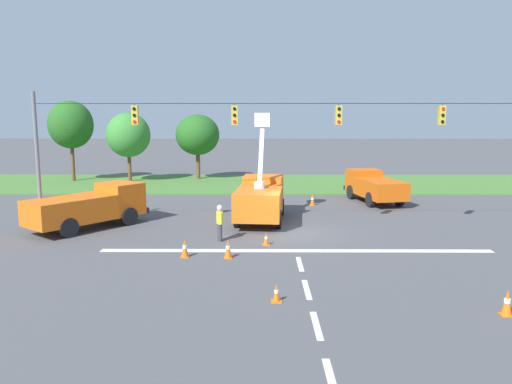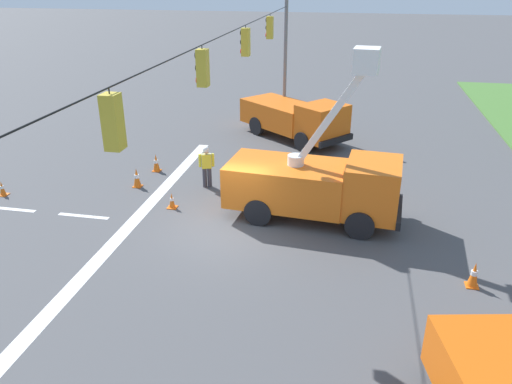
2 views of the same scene
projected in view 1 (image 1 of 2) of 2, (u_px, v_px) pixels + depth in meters
The scene contains 17 objects.
ground_plane at pixel (291, 232), 25.93m from camera, with size 200.00×200.00×0.00m, color #4C4C4F.
grass_verge at pixel (278, 183), 43.71m from camera, with size 56.00×12.00×0.10m, color #477533.
lane_markings at pixel (299, 260), 20.93m from camera, with size 17.60×15.25×0.01m.
signal_gantry at pixel (290, 144), 25.22m from camera, with size 26.20×0.33×7.20m.
tree_far_west at pixel (71, 125), 44.50m from camera, with size 3.94×3.94×7.26m.
tree_west at pixel (128, 135), 44.26m from camera, with size 3.87×4.09×6.21m.
tree_centre at pixel (198, 135), 45.98m from camera, with size 4.02×4.36×6.05m.
utility_truck_bucket_lift at pixel (261, 197), 28.55m from camera, with size 2.99×6.44×6.14m.
utility_truck_support_near at pixel (90, 206), 26.74m from camera, with size 5.82×6.39×2.25m.
utility_truck_support_far at pixel (374, 186), 34.63m from camera, with size 3.43×6.13×2.10m.
road_worker at pixel (220, 221), 23.98m from camera, with size 0.35×0.62×1.77m.
traffic_cone_foreground_left at pixel (312, 200), 33.47m from camera, with size 0.36×0.36×0.79m.
traffic_cone_foreground_right at pixel (185, 248), 21.33m from camera, with size 0.36×0.36×0.80m.
traffic_cone_mid_left at pixel (276, 293), 16.28m from camera, with size 0.36×0.36×0.61m.
traffic_cone_mid_right at pixel (507, 303), 15.16m from camera, with size 0.36×0.36×0.81m.
traffic_cone_near_bucket at pixel (228, 249), 21.20m from camera, with size 0.36×0.36×0.83m.
traffic_cone_lane_edge_a at pixel (266, 239), 23.33m from camera, with size 0.36×0.36×0.62m.
Camera 1 is at (-1.67, -25.31, 6.08)m, focal length 35.00 mm.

